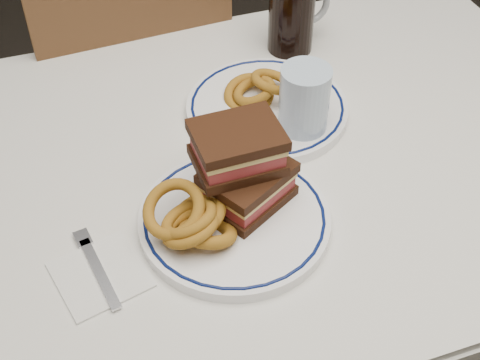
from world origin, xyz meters
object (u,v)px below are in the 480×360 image
object	(u,v)px
beer_mug	(293,13)
chair_far	(135,105)
main_plate	(234,219)
reuben_sandwich	(243,167)
far_plate	(267,108)

from	to	relation	value
beer_mug	chair_far	bearing A→B (deg)	138.71
main_plate	reuben_sandwich	size ratio (longest dim) A/B	1.83
beer_mug	far_plate	xyz separation A→B (m)	(-0.12, -0.18, -0.07)
beer_mug	far_plate	world-z (taller)	beer_mug
chair_far	far_plate	size ratio (longest dim) A/B	3.11
main_plate	beer_mug	world-z (taller)	beer_mug
reuben_sandwich	far_plate	world-z (taller)	reuben_sandwich
reuben_sandwich	beer_mug	xyz separation A→B (m)	(0.24, 0.38, -0.01)
reuben_sandwich	beer_mug	distance (m)	0.45
chair_far	main_plate	size ratio (longest dim) A/B	3.11
main_plate	beer_mug	xyz separation A→B (m)	(0.26, 0.41, 0.07)
chair_far	beer_mug	distance (m)	0.52
main_plate	beer_mug	bearing A→B (deg)	57.93
chair_far	main_plate	distance (m)	0.73
beer_mug	far_plate	bearing A→B (deg)	-123.49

